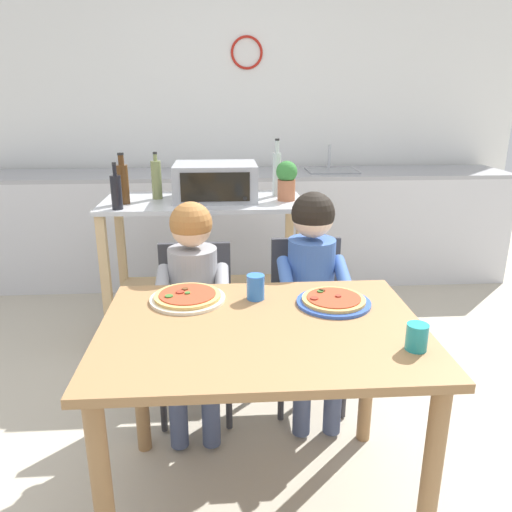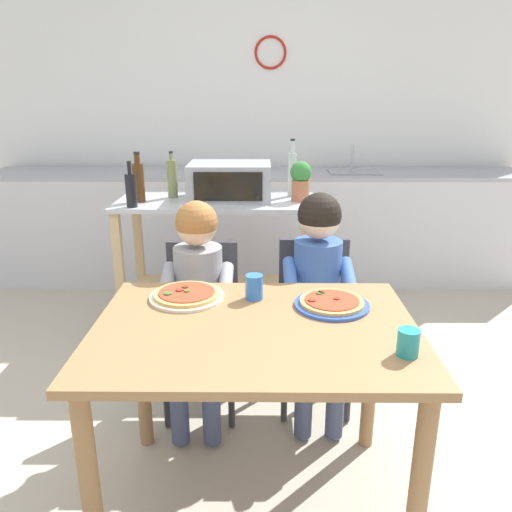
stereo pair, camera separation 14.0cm
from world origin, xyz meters
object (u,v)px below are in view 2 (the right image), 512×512
bottle_squat_spirits (139,181)px  dining_chair_right (314,311)px  dining_chair_left (202,315)px  drinking_cup_blue (254,287)px  bottle_tall_green_wine (131,190)px  potted_herb_plant (301,180)px  pizza_plate_cream (187,295)px  bottle_slim_sauce (292,173)px  dining_table (255,357)px  bottle_clear_vinegar (172,178)px  pizza_plate_blue_rimmed (332,303)px  child_in_grey_shirt (197,289)px  child_in_blue_striped_shirt (318,280)px  drinking_cup_teal (408,343)px  toaster_oven (230,181)px  kitchen_island_cart (218,246)px

bottle_squat_spirits → dining_chair_right: 1.27m
dining_chair_left → drinking_cup_blue: 0.59m
bottle_tall_green_wine → potted_herb_plant: bearing=10.6°
pizza_plate_cream → dining_chair_right: bearing=40.7°
bottle_slim_sauce → dining_table: size_ratio=0.31×
dining_chair_right → pizza_plate_cream: (-0.55, -0.47, 0.28)m
bottle_clear_vinegar → pizza_plate_blue_rimmed: bearing=-58.4°
child_in_grey_shirt → bottle_slim_sauce: bearing=63.9°
dining_table → pizza_plate_blue_rimmed: (0.28, 0.16, 0.13)m
potted_herb_plant → dining_chair_left: size_ratio=0.28×
child_in_blue_striped_shirt → dining_table: bearing=-115.6°
child_in_grey_shirt → dining_table: bearing=-63.7°
potted_herb_plant → dining_table: size_ratio=0.21×
child_in_grey_shirt → drinking_cup_blue: bearing=-49.5°
potted_herb_plant → pizza_plate_blue_rimmed: potted_herb_plant is taller
child_in_grey_shirt → potted_herb_plant: bearing=57.9°
bottle_clear_vinegar → dining_table: bottle_clear_vinegar is taller
potted_herb_plant → child_in_blue_striped_shirt: size_ratio=0.22×
potted_herb_plant → pizza_plate_cream: potted_herb_plant is taller
bottle_clear_vinegar → dining_table: size_ratio=0.25×
drinking_cup_teal → drinking_cup_blue: size_ratio=0.87×
bottle_slim_sauce → pizza_plate_blue_rimmed: size_ratio=1.25×
dining_table → pizza_plate_blue_rimmed: 0.35m
bottle_squat_spirits → dining_chair_right: bottle_squat_spirits is taller
bottle_squat_spirits → pizza_plate_cream: 1.20m
potted_herb_plant → pizza_plate_blue_rimmed: (0.03, -1.19, -0.26)m
dining_chair_left → child_in_blue_striped_shirt: bearing=-7.2°
potted_herb_plant → drinking_cup_teal: (0.21, -1.55, -0.23)m
dining_chair_left → pizza_plate_cream: 0.51m
dining_table → drinking_cup_blue: bearing=91.5°
bottle_squat_spirits → drinking_cup_teal: 1.92m
dining_chair_left → pizza_plate_blue_rimmed: size_ratio=2.94×
potted_herb_plant → bottle_clear_vinegar: bearing=172.9°
child_in_blue_striped_shirt → toaster_oven: bearing=118.4°
kitchen_island_cart → dining_table: (0.24, -1.39, 0.03)m
potted_herb_plant → dining_chair_right: bearing=-87.3°
potted_herb_plant → child_in_grey_shirt: (-0.51, -0.82, -0.35)m
bottle_tall_green_wine → drinking_cup_blue: size_ratio=2.65×
pizza_plate_blue_rimmed → child_in_grey_shirt: bearing=145.6°
potted_herb_plant → dining_chair_right: 0.85m
toaster_oven → child_in_blue_striped_shirt: 0.99m
kitchen_island_cart → bottle_tall_green_wine: bearing=-154.8°
bottle_tall_green_wine → dining_chair_left: bottle_tall_green_wine is taller
bottle_slim_sauce → dining_table: (-0.21, -1.50, -0.41)m
bottle_tall_green_wine → dining_chair_left: 0.85m
bottle_tall_green_wine → drinking_cup_blue: 1.19m
dining_chair_right → child_in_grey_shirt: (-0.55, -0.17, 0.19)m
pizza_plate_cream → child_in_blue_striped_shirt: bearing=32.9°
child_in_grey_shirt → pizza_plate_cream: 0.32m
dining_table → dining_chair_right: (0.28, 0.70, -0.15)m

